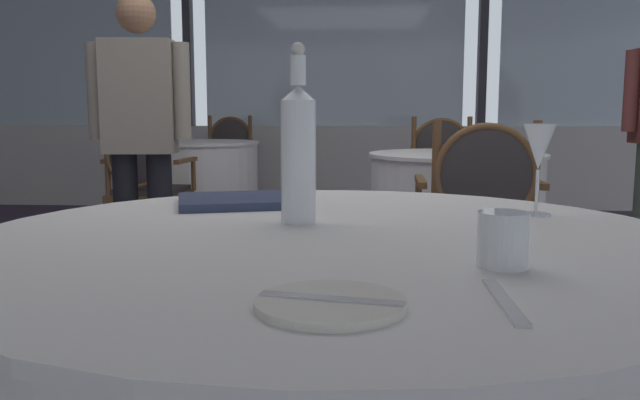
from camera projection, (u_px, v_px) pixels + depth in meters
name	position (u px, v px, depth m)	size (l,w,h in m)	color
ground_plane	(289.00, 340.00, 2.81)	(13.90, 13.90, 0.00)	#47384C
window_wall_far	(333.00, 102.00, 6.63)	(9.63, 0.14, 2.74)	silver
side_plate	(331.00, 303.00, 0.75)	(0.18, 0.18, 0.01)	silver
butter_knife	(331.00, 299.00, 0.75)	(0.17, 0.02, 0.00)	silver
dinner_fork	(504.00, 301.00, 0.77)	(0.19, 0.02, 0.00)	silver
water_bottle	(298.00, 150.00, 1.32)	(0.07, 0.07, 0.37)	white
wine_glass	(539.00, 149.00, 1.42)	(0.07, 0.07, 0.20)	white
water_tumbler	(503.00, 240.00, 0.95)	(0.08, 0.08, 0.08)	white
menu_book	(236.00, 201.00, 1.60)	(0.27, 0.24, 0.02)	#2D3856
background_table_0	(194.00, 188.00, 5.21)	(1.06, 1.06, 0.76)	white
dining_chair_0_0	(227.00, 158.00, 6.13)	(0.56, 0.50, 0.96)	brown
dining_chair_0_1	(145.00, 181.00, 4.25)	(0.56, 0.50, 0.92)	brown
background_table_1	(455.00, 219.00, 3.71)	(1.01, 1.01, 0.76)	white
dining_chair_1_0	(480.00, 213.00, 2.77)	(0.55, 0.48, 0.96)	brown
dining_chair_1_1	(442.00, 174.00, 4.61)	(0.55, 0.48, 0.96)	brown
diner_person_1	(140.00, 130.00, 3.35)	(0.53, 0.23, 1.59)	black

